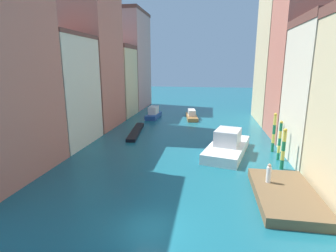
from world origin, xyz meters
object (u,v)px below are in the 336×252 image
(mooring_pole_0, at_px, (283,148))
(mooring_pole_1, at_px, (280,140))
(waterfront_dock, at_px, (285,195))
(mooring_pole_2, at_px, (274,132))
(gondola_black, at_px, (136,131))
(person_on_dock, at_px, (269,174))
(motorboat_0, at_px, (153,114))
(vaporetto_white, at_px, (227,145))
(motorboat_1, at_px, (192,115))

(mooring_pole_0, height_order, mooring_pole_1, mooring_pole_1)
(waterfront_dock, relative_size, mooring_pole_1, 1.89)
(mooring_pole_2, distance_m, gondola_black, 18.20)
(person_on_dock, distance_m, mooring_pole_1, 7.56)
(motorboat_0, bearing_deg, waterfront_dock, -60.30)
(mooring_pole_0, xyz_separation_m, gondola_black, (-16.95, 10.64, -1.78))
(mooring_pole_0, distance_m, vaporetto_white, 6.14)
(person_on_dock, xyz_separation_m, mooring_pole_2, (2.43, 9.74, 0.86))
(gondola_black, relative_size, motorboat_1, 1.42)
(mooring_pole_2, xyz_separation_m, motorboat_1, (-10.18, 16.99, -1.67))
(vaporetto_white, xyz_separation_m, motorboat_1, (-5.18, 18.33, -0.32))
(person_on_dock, height_order, mooring_pole_2, mooring_pole_2)
(mooring_pole_0, xyz_separation_m, vaporetto_white, (-4.73, 3.76, -1.11))
(waterfront_dock, relative_size, motorboat_1, 1.13)
(person_on_dock, relative_size, vaporetto_white, 0.16)
(person_on_dock, bearing_deg, mooring_pole_1, 71.27)
(mooring_pole_1, xyz_separation_m, motorboat_1, (-10.17, 19.60, -1.51))
(mooring_pole_1, relative_size, gondola_black, 0.42)
(waterfront_dock, height_order, gondola_black, waterfront_dock)
(person_on_dock, bearing_deg, waterfront_dock, -51.04)
(person_on_dock, xyz_separation_m, mooring_pole_0, (2.16, 4.64, 0.62))
(motorboat_0, bearing_deg, mooring_pole_0, -52.02)
(person_on_dock, xyz_separation_m, vaporetto_white, (-2.57, 8.40, -0.49))
(vaporetto_white, xyz_separation_m, motorboat_0, (-12.03, 17.69, -0.11))
(waterfront_dock, xyz_separation_m, mooring_pole_1, (1.44, 8.33, 1.74))
(mooring_pole_1, bearing_deg, motorboat_1, 117.42)
(mooring_pole_1, relative_size, mooring_pole_2, 0.93)
(mooring_pole_2, height_order, motorboat_0, mooring_pole_2)
(motorboat_0, bearing_deg, person_on_dock, -60.78)
(motorboat_0, xyz_separation_m, motorboat_1, (6.84, 0.63, -0.21))
(gondola_black, bearing_deg, motorboat_0, 88.95)
(motorboat_0, bearing_deg, mooring_pole_2, -43.85)
(motorboat_1, bearing_deg, mooring_pole_0, -65.84)
(motorboat_0, height_order, motorboat_1, motorboat_0)
(person_on_dock, height_order, motorboat_0, person_on_dock)
(vaporetto_white, height_order, motorboat_0, vaporetto_white)
(person_on_dock, height_order, mooring_pole_1, mooring_pole_1)
(mooring_pole_0, bearing_deg, mooring_pole_1, 84.02)
(mooring_pole_1, height_order, gondola_black, mooring_pole_1)
(mooring_pole_2, bearing_deg, gondola_black, 162.17)
(person_on_dock, bearing_deg, gondola_black, 134.07)
(mooring_pole_2, height_order, vaporetto_white, mooring_pole_2)
(mooring_pole_0, bearing_deg, vaporetto_white, 141.48)
(person_on_dock, bearing_deg, vaporetto_white, 107.01)
(mooring_pole_2, relative_size, gondola_black, 0.45)
(waterfront_dock, xyz_separation_m, mooring_pole_2, (1.45, 10.95, 1.89))
(mooring_pole_0, distance_m, gondola_black, 20.09)
(vaporetto_white, height_order, gondola_black, vaporetto_white)
(mooring_pole_0, relative_size, vaporetto_white, 0.40)
(person_on_dock, relative_size, mooring_pole_1, 0.37)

